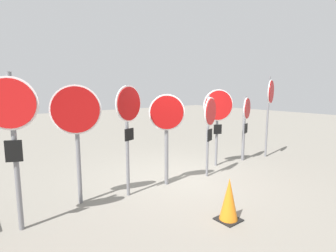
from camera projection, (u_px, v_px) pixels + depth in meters
The scene contains 10 objects.
ground_plane at pixel (184, 179), 6.43m from camera, with size 40.00×40.00×0.00m, color gray.
stop_sign_0 at pixel (12, 122), 3.84m from camera, with size 0.73×0.36×2.45m.
stop_sign_1 at pixel (76, 121), 4.81m from camera, with size 0.85×0.37×2.27m.
stop_sign_2 at pixel (128, 117), 5.20m from camera, with size 0.69×0.27×2.27m.
stop_sign_3 at pixel (167, 123), 5.83m from camera, with size 0.71×0.42×2.08m.
stop_sign_4 at pixel (210, 120), 6.40m from camera, with size 0.66×0.29×2.04m.
stop_sign_5 at pixel (218, 112), 7.27m from camera, with size 0.80×0.39×2.17m.
stop_sign_6 at pixel (246, 118), 7.90m from camera, with size 0.63×0.26×1.96m.
stop_sign_7 at pixel (270, 99), 8.24m from camera, with size 0.72×0.28×2.57m.
traffic_cone_0 at pixel (229, 200), 4.37m from camera, with size 0.37×0.37×0.74m.
Camera 1 is at (-4.13, -4.61, 2.21)m, focal length 28.00 mm.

